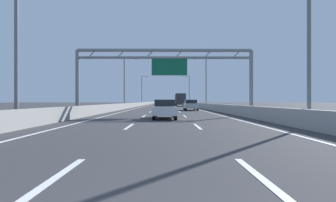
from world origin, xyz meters
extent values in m
plane|color=#38383A|center=(0.00, 100.00, 0.00)|extent=(260.00, 260.00, 0.00)
cube|color=white|center=(-1.80, 3.50, 0.01)|extent=(0.16, 3.00, 0.01)
cube|color=white|center=(-1.80, 12.50, 0.01)|extent=(0.16, 3.00, 0.01)
cube|color=white|center=(-1.80, 21.50, 0.01)|extent=(0.16, 3.00, 0.01)
cube|color=white|center=(-1.80, 30.50, 0.01)|extent=(0.16, 3.00, 0.01)
cube|color=white|center=(-1.80, 39.50, 0.01)|extent=(0.16, 3.00, 0.01)
cube|color=white|center=(-1.80, 48.50, 0.01)|extent=(0.16, 3.00, 0.01)
cube|color=white|center=(-1.80, 57.50, 0.01)|extent=(0.16, 3.00, 0.01)
cube|color=white|center=(-1.80, 66.50, 0.01)|extent=(0.16, 3.00, 0.01)
cube|color=white|center=(-1.80, 75.50, 0.01)|extent=(0.16, 3.00, 0.01)
cube|color=white|center=(-1.80, 84.50, 0.01)|extent=(0.16, 3.00, 0.01)
cube|color=white|center=(-1.80, 93.50, 0.01)|extent=(0.16, 3.00, 0.01)
cube|color=white|center=(-1.80, 102.50, 0.01)|extent=(0.16, 3.00, 0.01)
cube|color=white|center=(-1.80, 111.50, 0.01)|extent=(0.16, 3.00, 0.01)
cube|color=white|center=(-1.80, 120.50, 0.01)|extent=(0.16, 3.00, 0.01)
cube|color=white|center=(-1.80, 129.50, 0.01)|extent=(0.16, 3.00, 0.01)
cube|color=white|center=(-1.80, 138.50, 0.01)|extent=(0.16, 3.00, 0.01)
cube|color=white|center=(-1.80, 147.50, 0.01)|extent=(0.16, 3.00, 0.01)
cube|color=white|center=(-1.80, 156.50, 0.01)|extent=(0.16, 3.00, 0.01)
cube|color=white|center=(1.80, 3.50, 0.01)|extent=(0.16, 3.00, 0.01)
cube|color=white|center=(1.80, 12.50, 0.01)|extent=(0.16, 3.00, 0.01)
cube|color=white|center=(1.80, 21.50, 0.01)|extent=(0.16, 3.00, 0.01)
cube|color=white|center=(1.80, 30.50, 0.01)|extent=(0.16, 3.00, 0.01)
cube|color=white|center=(1.80, 39.50, 0.01)|extent=(0.16, 3.00, 0.01)
cube|color=white|center=(1.80, 48.50, 0.01)|extent=(0.16, 3.00, 0.01)
cube|color=white|center=(1.80, 57.50, 0.01)|extent=(0.16, 3.00, 0.01)
cube|color=white|center=(1.80, 66.50, 0.01)|extent=(0.16, 3.00, 0.01)
cube|color=white|center=(1.80, 75.50, 0.01)|extent=(0.16, 3.00, 0.01)
cube|color=white|center=(1.80, 84.50, 0.01)|extent=(0.16, 3.00, 0.01)
cube|color=white|center=(1.80, 93.50, 0.01)|extent=(0.16, 3.00, 0.01)
cube|color=white|center=(1.80, 102.50, 0.01)|extent=(0.16, 3.00, 0.01)
cube|color=white|center=(1.80, 111.50, 0.01)|extent=(0.16, 3.00, 0.01)
cube|color=white|center=(1.80, 120.50, 0.01)|extent=(0.16, 3.00, 0.01)
cube|color=white|center=(1.80, 129.50, 0.01)|extent=(0.16, 3.00, 0.01)
cube|color=white|center=(1.80, 138.50, 0.01)|extent=(0.16, 3.00, 0.01)
cube|color=white|center=(1.80, 147.50, 0.01)|extent=(0.16, 3.00, 0.01)
cube|color=white|center=(1.80, 156.50, 0.01)|extent=(0.16, 3.00, 0.01)
cube|color=white|center=(-5.25, 88.00, 0.01)|extent=(0.16, 176.00, 0.01)
cube|color=white|center=(5.25, 88.00, 0.01)|extent=(0.16, 176.00, 0.01)
cube|color=#9E9E99|center=(-6.90, 110.00, 0.47)|extent=(0.45, 220.00, 0.95)
cube|color=#9E9E99|center=(6.90, 110.00, 0.47)|extent=(0.45, 220.00, 0.95)
cylinder|color=gray|center=(-8.32, 23.36, 3.10)|extent=(0.36, 0.36, 6.20)
cylinder|color=gray|center=(8.32, 23.36, 3.10)|extent=(0.36, 0.36, 6.20)
cylinder|color=gray|center=(0.00, 23.36, 6.20)|extent=(16.63, 0.32, 0.32)
cylinder|color=gray|center=(0.00, 23.36, 5.50)|extent=(16.63, 0.26, 0.26)
cylinder|color=gray|center=(-6.93, 23.36, 5.85)|extent=(0.74, 0.10, 0.74)
cylinder|color=gray|center=(-4.16, 23.36, 5.85)|extent=(0.74, 0.10, 0.74)
cylinder|color=gray|center=(-1.39, 23.36, 5.85)|extent=(0.74, 0.10, 0.74)
cylinder|color=gray|center=(1.39, 23.36, 5.85)|extent=(0.74, 0.10, 0.74)
cylinder|color=gray|center=(4.16, 23.36, 5.85)|extent=(0.74, 0.10, 0.74)
cylinder|color=gray|center=(6.93, 23.36, 5.85)|extent=(0.74, 0.10, 0.74)
cube|color=#0F5B3D|center=(0.47, 23.36, 4.60)|extent=(3.40, 0.12, 1.60)
cylinder|color=slate|center=(-7.70, 12.47, 4.75)|extent=(0.20, 0.20, 9.50)
cylinder|color=slate|center=(7.70, 12.47, 4.75)|extent=(0.20, 0.20, 9.50)
cylinder|color=slate|center=(-7.70, 46.78, 4.75)|extent=(0.20, 0.20, 9.50)
cylinder|color=slate|center=(-6.60, 46.78, 9.35)|extent=(2.20, 0.12, 0.12)
cube|color=#F2EAC6|center=(-5.50, 46.78, 9.25)|extent=(0.56, 0.28, 0.20)
cylinder|color=slate|center=(7.70, 46.78, 4.75)|extent=(0.20, 0.20, 9.50)
cylinder|color=slate|center=(6.60, 46.78, 9.35)|extent=(2.20, 0.12, 0.12)
cube|color=#F2EAC6|center=(5.50, 46.78, 9.25)|extent=(0.56, 0.28, 0.20)
cylinder|color=slate|center=(-7.70, 81.09, 4.75)|extent=(0.20, 0.20, 9.50)
cylinder|color=slate|center=(-6.60, 81.09, 9.35)|extent=(2.20, 0.12, 0.12)
cube|color=#F2EAC6|center=(-5.50, 81.09, 9.25)|extent=(0.56, 0.28, 0.20)
cylinder|color=slate|center=(7.70, 81.09, 4.75)|extent=(0.20, 0.20, 9.50)
cylinder|color=slate|center=(6.60, 81.09, 9.35)|extent=(2.20, 0.12, 0.12)
cube|color=#F2EAC6|center=(5.50, 81.09, 9.25)|extent=(0.56, 0.28, 0.20)
cube|color=#1E7A38|center=(3.39, 120.61, 0.62)|extent=(1.80, 4.61, 0.61)
cube|color=black|center=(3.39, 120.83, 1.15)|extent=(1.59, 2.05, 0.45)
cylinder|color=black|center=(2.59, 122.37, 0.32)|extent=(0.22, 0.64, 0.64)
cylinder|color=black|center=(4.18, 122.37, 0.32)|extent=(0.22, 0.64, 0.64)
cylinder|color=black|center=(2.59, 118.86, 0.32)|extent=(0.22, 0.64, 0.64)
cylinder|color=black|center=(4.18, 118.86, 0.32)|extent=(0.22, 0.64, 0.64)
cube|color=silver|center=(0.05, 18.61, 0.63)|extent=(1.73, 4.44, 0.63)
cube|color=black|center=(0.05, 18.75, 1.20)|extent=(1.53, 1.85, 0.50)
cylinder|color=black|center=(-0.71, 20.28, 0.32)|extent=(0.22, 0.64, 0.64)
cylinder|color=black|center=(0.81, 20.28, 0.32)|extent=(0.22, 0.64, 0.64)
cylinder|color=black|center=(-0.71, 16.94, 0.32)|extent=(0.22, 0.64, 0.64)
cylinder|color=black|center=(0.81, 16.94, 0.32)|extent=(0.22, 0.64, 0.64)
cube|color=orange|center=(-0.11, 87.30, 0.67)|extent=(1.77, 4.51, 0.71)
cube|color=black|center=(-0.11, 87.18, 1.28)|extent=(1.56, 1.97, 0.50)
cylinder|color=black|center=(-0.88, 89.00, 0.32)|extent=(0.22, 0.64, 0.64)
cylinder|color=black|center=(0.67, 89.00, 0.32)|extent=(0.22, 0.64, 0.64)
cylinder|color=black|center=(-0.88, 85.60, 0.32)|extent=(0.22, 0.64, 0.64)
cylinder|color=black|center=(0.67, 85.60, 0.32)|extent=(0.22, 0.64, 0.64)
cube|color=black|center=(3.84, 130.60, 0.64)|extent=(1.88, 4.44, 0.65)
cube|color=black|center=(3.84, 130.53, 1.20)|extent=(1.66, 1.87, 0.46)
cylinder|color=black|center=(3.01, 132.27, 0.32)|extent=(0.22, 0.64, 0.64)
cylinder|color=black|center=(4.67, 132.27, 0.32)|extent=(0.22, 0.64, 0.64)
cylinder|color=black|center=(3.01, 128.94, 0.32)|extent=(0.22, 0.64, 0.64)
cylinder|color=black|center=(4.67, 128.94, 0.32)|extent=(0.22, 0.64, 0.64)
cube|color=#A8ADB2|center=(3.68, 35.41, 0.66)|extent=(1.81, 4.36, 0.68)
cube|color=black|center=(3.68, 35.31, 1.26)|extent=(1.59, 2.04, 0.52)
cylinder|color=black|center=(2.88, 37.04, 0.32)|extent=(0.22, 0.64, 0.64)
cylinder|color=black|center=(4.47, 37.04, 0.32)|extent=(0.22, 0.64, 0.64)
cylinder|color=black|center=(2.88, 33.78, 0.32)|extent=(0.22, 0.64, 0.64)
cylinder|color=black|center=(4.47, 33.78, 0.32)|extent=(0.22, 0.64, 0.64)
cube|color=#2347AD|center=(-0.14, 126.00, 0.68)|extent=(1.82, 4.46, 0.72)
cube|color=black|center=(-0.14, 125.62, 1.28)|extent=(1.60, 2.04, 0.49)
cylinder|color=black|center=(-0.94, 127.68, 0.32)|extent=(0.22, 0.64, 0.64)
cylinder|color=black|center=(0.66, 127.68, 0.32)|extent=(0.22, 0.64, 0.64)
cylinder|color=black|center=(-0.94, 124.32, 0.32)|extent=(0.22, 0.64, 0.64)
cylinder|color=black|center=(0.66, 124.32, 0.32)|extent=(0.22, 0.64, 0.64)
cube|color=#194799|center=(3.72, 66.95, 1.51)|extent=(2.36, 2.51, 2.07)
cube|color=#333338|center=(3.72, 62.36, 1.83)|extent=(2.36, 6.27, 2.69)
cylinder|color=black|center=(2.68, 67.31, 0.48)|extent=(0.28, 0.96, 0.96)
cylinder|color=black|center=(4.76, 67.31, 0.48)|extent=(0.28, 0.96, 0.96)
cylinder|color=black|center=(2.68, 60.63, 0.48)|extent=(0.28, 0.96, 0.96)
cylinder|color=black|center=(4.76, 60.63, 0.48)|extent=(0.28, 0.96, 0.96)
camera|label=1|loc=(0.14, -0.84, 1.35)|focal=27.10mm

